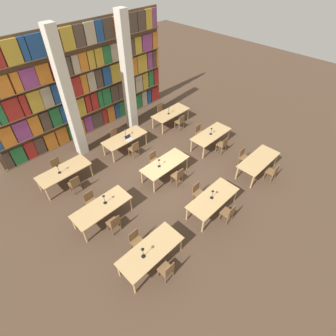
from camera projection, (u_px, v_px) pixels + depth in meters
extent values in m
plane|color=#4C3828|center=(164.00, 176.00, 12.15)|extent=(40.00, 40.00, 0.00)
cube|color=brown|center=(85.00, 82.00, 13.23)|extent=(10.10, 0.06, 5.50)
cube|color=brown|center=(95.00, 128.00, 15.07)|extent=(10.10, 0.35, 0.03)
cube|color=#47382D|center=(7.00, 160.00, 12.25)|extent=(0.36, 0.20, 0.89)
cube|color=#236B38|center=(18.00, 155.00, 12.52)|extent=(0.57, 0.20, 0.89)
cube|color=maroon|center=(30.00, 150.00, 12.82)|extent=(0.46, 0.20, 0.89)
cube|color=#47382D|center=(40.00, 146.00, 13.07)|extent=(0.46, 0.20, 0.89)
cube|color=orange|center=(51.00, 141.00, 13.38)|extent=(0.57, 0.20, 0.89)
cube|color=orange|center=(62.00, 136.00, 13.71)|extent=(0.59, 0.20, 0.89)
cube|color=#236B38|center=(73.00, 130.00, 14.07)|extent=(0.61, 0.20, 0.89)
cube|color=orange|center=(82.00, 127.00, 14.33)|extent=(0.28, 0.20, 0.89)
cube|color=#84387A|center=(88.00, 124.00, 14.55)|extent=(0.45, 0.20, 0.89)
cube|color=#47382D|center=(97.00, 120.00, 14.85)|extent=(0.66, 0.20, 0.89)
cube|color=maroon|center=(104.00, 116.00, 15.11)|extent=(0.28, 0.20, 0.89)
cube|color=orange|center=(111.00, 114.00, 15.34)|extent=(0.45, 0.20, 0.89)
cube|color=navy|center=(117.00, 111.00, 15.58)|extent=(0.29, 0.20, 0.89)
cube|color=#236B38|center=(123.00, 108.00, 15.81)|extent=(0.55, 0.20, 0.89)
cube|color=tan|center=(131.00, 105.00, 16.13)|extent=(0.60, 0.20, 0.89)
cube|color=#236B38|center=(138.00, 101.00, 16.43)|extent=(0.45, 0.20, 0.89)
cube|color=tan|center=(144.00, 99.00, 16.69)|extent=(0.39, 0.20, 0.89)
cube|color=navy|center=(149.00, 97.00, 16.90)|extent=(0.27, 0.20, 0.89)
cube|color=maroon|center=(154.00, 94.00, 17.18)|extent=(0.64, 0.20, 0.89)
cube|color=brown|center=(91.00, 111.00, 14.33)|extent=(10.10, 0.35, 0.03)
cube|color=orange|center=(6.00, 137.00, 11.71)|extent=(0.59, 0.20, 0.95)
cube|color=#84387A|center=(22.00, 131.00, 12.07)|extent=(0.67, 0.20, 0.95)
cube|color=orange|center=(35.00, 125.00, 12.39)|extent=(0.50, 0.20, 0.95)
cube|color=#47382D|center=(45.00, 121.00, 12.66)|extent=(0.43, 0.20, 0.95)
cube|color=#236B38|center=(55.00, 117.00, 12.94)|extent=(0.50, 0.20, 0.95)
cube|color=navy|center=(66.00, 113.00, 13.25)|extent=(0.60, 0.20, 0.95)
cube|color=#B7932D|center=(79.00, 108.00, 13.62)|extent=(0.69, 0.20, 0.95)
cube|color=maroon|center=(88.00, 104.00, 13.90)|extent=(0.28, 0.20, 0.95)
cube|color=maroon|center=(94.00, 101.00, 14.11)|extent=(0.39, 0.20, 0.95)
cube|color=#236B38|center=(100.00, 99.00, 14.31)|extent=(0.27, 0.20, 0.95)
cube|color=#236B38|center=(106.00, 96.00, 14.53)|extent=(0.50, 0.20, 0.95)
cube|color=#47382D|center=(114.00, 93.00, 14.81)|extent=(0.47, 0.20, 0.95)
cube|color=#47382D|center=(122.00, 90.00, 15.10)|extent=(0.60, 0.20, 0.95)
cube|color=#47382D|center=(131.00, 86.00, 15.45)|extent=(0.56, 0.20, 0.95)
cube|color=tan|center=(138.00, 83.00, 15.74)|extent=(0.51, 0.20, 0.95)
cube|color=#B7932D|center=(145.00, 81.00, 16.02)|extent=(0.41, 0.20, 0.95)
cube|color=#236B38|center=(150.00, 79.00, 16.26)|extent=(0.37, 0.20, 0.95)
cube|color=maroon|center=(156.00, 76.00, 16.49)|extent=(0.36, 0.20, 0.95)
cube|color=brown|center=(87.00, 92.00, 13.59)|extent=(10.10, 0.35, 0.03)
cube|color=#236B38|center=(0.00, 114.00, 11.06)|extent=(0.30, 0.20, 0.97)
cube|color=maroon|center=(12.00, 109.00, 11.32)|extent=(0.66, 0.20, 0.97)
cube|color=maroon|center=(24.00, 105.00, 11.59)|extent=(0.26, 0.20, 0.97)
cube|color=#B7932D|center=(35.00, 101.00, 11.85)|extent=(0.58, 0.20, 0.97)
cube|color=tan|center=(46.00, 97.00, 12.14)|extent=(0.49, 0.20, 0.97)
cube|color=navy|center=(57.00, 93.00, 12.42)|extent=(0.49, 0.20, 0.97)
cube|color=#47382D|center=(66.00, 90.00, 12.67)|extent=(0.40, 0.20, 0.97)
cube|color=maroon|center=(76.00, 87.00, 12.94)|extent=(0.55, 0.20, 0.97)
cube|color=orange|center=(84.00, 84.00, 13.18)|extent=(0.33, 0.20, 0.97)
cube|color=tan|center=(91.00, 81.00, 13.40)|extent=(0.42, 0.20, 0.97)
cube|color=#47382D|center=(98.00, 79.00, 13.63)|extent=(0.38, 0.20, 0.97)
cube|color=navy|center=(106.00, 76.00, 13.90)|extent=(0.47, 0.20, 0.97)
cube|color=#B7932D|center=(115.00, 73.00, 14.21)|extent=(0.67, 0.20, 0.97)
cube|color=#236B38|center=(124.00, 70.00, 14.52)|extent=(0.43, 0.20, 0.97)
cube|color=orange|center=(132.00, 67.00, 14.82)|extent=(0.59, 0.20, 0.97)
cube|color=#B7932D|center=(142.00, 63.00, 15.19)|extent=(0.70, 0.20, 0.97)
cube|color=#84387A|center=(149.00, 61.00, 15.50)|extent=(0.36, 0.20, 0.97)
cube|color=#47382D|center=(153.00, 59.00, 15.68)|extent=(0.25, 0.20, 0.97)
cube|color=orange|center=(156.00, 58.00, 15.81)|extent=(0.16, 0.20, 0.97)
cube|color=brown|center=(83.00, 71.00, 12.85)|extent=(10.10, 0.35, 0.03)
cube|color=orange|center=(3.00, 86.00, 10.64)|extent=(0.58, 0.20, 0.86)
cube|color=orange|center=(16.00, 82.00, 10.91)|extent=(0.33, 0.20, 0.86)
cube|color=#84387A|center=(29.00, 78.00, 11.19)|extent=(0.67, 0.20, 0.86)
cube|color=orange|center=(43.00, 74.00, 11.54)|extent=(0.60, 0.20, 0.86)
cube|color=maroon|center=(55.00, 70.00, 11.82)|extent=(0.32, 0.20, 0.86)
cube|color=#47382D|center=(65.00, 67.00, 12.08)|extent=(0.59, 0.20, 0.86)
cube|color=tan|center=(75.00, 64.00, 12.36)|extent=(0.34, 0.20, 0.86)
cube|color=orange|center=(83.00, 62.00, 12.58)|extent=(0.42, 0.20, 0.86)
cube|color=#B7932D|center=(91.00, 59.00, 12.81)|extent=(0.34, 0.20, 0.86)
cube|color=#B7932D|center=(99.00, 57.00, 13.05)|extent=(0.44, 0.20, 0.86)
cube|color=#236B38|center=(106.00, 55.00, 13.29)|extent=(0.44, 0.20, 0.86)
cube|color=tan|center=(114.00, 52.00, 13.54)|extent=(0.45, 0.20, 0.86)
cube|color=orange|center=(123.00, 50.00, 13.86)|extent=(0.61, 0.20, 0.86)
cube|color=#47382D|center=(131.00, 47.00, 14.14)|extent=(0.35, 0.20, 0.86)
cube|color=#B7932D|center=(137.00, 45.00, 14.37)|extent=(0.47, 0.20, 0.86)
cube|color=#84387A|center=(146.00, 42.00, 14.72)|extent=(0.70, 0.20, 0.86)
cube|color=orange|center=(154.00, 40.00, 15.04)|extent=(0.38, 0.20, 0.86)
cube|color=brown|center=(77.00, 48.00, 12.10)|extent=(10.10, 0.35, 0.03)
cube|color=#B7932D|center=(11.00, 52.00, 10.27)|extent=(0.64, 0.20, 0.96)
cube|color=navy|center=(24.00, 49.00, 10.53)|extent=(0.25, 0.20, 0.96)
cube|color=navy|center=(35.00, 46.00, 10.78)|extent=(0.65, 0.20, 0.96)
cube|color=orange|center=(52.00, 42.00, 11.17)|extent=(0.69, 0.20, 0.96)
cube|color=#B7932D|center=(67.00, 38.00, 11.53)|extent=(0.60, 0.20, 0.96)
cube|color=#47382D|center=(78.00, 36.00, 11.83)|extent=(0.49, 0.20, 0.96)
cube|color=tan|center=(89.00, 33.00, 12.14)|extent=(0.54, 0.20, 0.96)
cube|color=navy|center=(99.00, 31.00, 12.40)|extent=(0.40, 0.20, 0.96)
cube|color=#47382D|center=(108.00, 29.00, 12.67)|extent=(0.59, 0.20, 0.96)
cube|color=orange|center=(117.00, 26.00, 12.96)|extent=(0.43, 0.20, 0.96)
cube|color=#B7932D|center=(123.00, 25.00, 13.17)|extent=(0.30, 0.20, 0.96)
cube|color=#47382D|center=(131.00, 23.00, 13.45)|extent=(0.64, 0.20, 0.96)
cube|color=#47382D|center=(141.00, 21.00, 13.77)|extent=(0.52, 0.20, 0.96)
cube|color=#B7932D|center=(148.00, 19.00, 14.05)|extent=(0.44, 0.20, 0.96)
cube|color=#84387A|center=(153.00, 18.00, 14.25)|extent=(0.28, 0.20, 0.96)
cube|color=beige|center=(68.00, 98.00, 11.47)|extent=(0.46, 0.46, 6.00)
cube|color=beige|center=(128.00, 76.00, 13.21)|extent=(0.46, 0.46, 6.00)
cube|color=tan|center=(150.00, 251.00, 8.52)|extent=(2.26, 0.95, 0.04)
cylinder|color=tan|center=(134.00, 287.00, 8.02)|extent=(0.07, 0.07, 0.73)
cylinder|color=tan|center=(181.00, 244.00, 9.12)|extent=(0.07, 0.07, 0.73)
cylinder|color=tan|center=(119.00, 270.00, 8.43)|extent=(0.07, 0.07, 0.73)
cylinder|color=tan|center=(165.00, 231.00, 9.53)|extent=(0.07, 0.07, 0.73)
cylinder|color=brown|center=(158.00, 273.00, 8.51)|extent=(0.04, 0.04, 0.43)
cylinder|color=brown|center=(166.00, 265.00, 8.70)|extent=(0.04, 0.04, 0.43)
cylinder|color=brown|center=(165.00, 280.00, 8.34)|extent=(0.04, 0.04, 0.43)
cylinder|color=brown|center=(173.00, 272.00, 8.52)|extent=(0.04, 0.04, 0.43)
cube|color=brown|center=(166.00, 269.00, 8.36)|extent=(0.42, 0.40, 0.04)
cube|color=brown|center=(170.00, 270.00, 8.11)|extent=(0.40, 0.03, 0.42)
cylinder|color=brown|center=(145.00, 246.00, 9.25)|extent=(0.04, 0.04, 0.43)
cylinder|color=brown|center=(137.00, 252.00, 9.06)|extent=(0.04, 0.04, 0.43)
cylinder|color=brown|center=(139.00, 240.00, 9.42)|extent=(0.04, 0.04, 0.43)
cylinder|color=brown|center=(131.00, 246.00, 9.23)|extent=(0.04, 0.04, 0.43)
cube|color=brown|center=(137.00, 242.00, 9.08)|extent=(0.42, 0.40, 0.04)
cube|color=brown|center=(133.00, 235.00, 9.02)|extent=(0.40, 0.03, 0.42)
cylinder|color=black|center=(143.00, 256.00, 8.34)|extent=(0.14, 0.14, 0.01)
cylinder|color=black|center=(143.00, 253.00, 8.20)|extent=(0.02, 0.02, 0.41)
cone|color=black|center=(143.00, 249.00, 8.03)|extent=(0.11, 0.11, 0.07)
cube|color=tan|center=(213.00, 198.00, 10.18)|extent=(2.26, 0.95, 0.04)
cylinder|color=tan|center=(203.00, 226.00, 9.69)|extent=(0.07, 0.07, 0.73)
cylinder|color=tan|center=(235.00, 196.00, 10.78)|extent=(0.07, 0.07, 0.73)
cylinder|color=tan|center=(187.00, 214.00, 10.10)|extent=(0.07, 0.07, 0.73)
cylinder|color=tan|center=(220.00, 186.00, 11.19)|extent=(0.07, 0.07, 0.73)
cylinder|color=brown|center=(220.00, 216.00, 10.18)|extent=(0.04, 0.04, 0.43)
cylinder|color=brown|center=(225.00, 211.00, 10.37)|extent=(0.04, 0.04, 0.43)
cylinder|color=brown|center=(227.00, 221.00, 10.01)|extent=(0.04, 0.04, 0.43)
cylinder|color=brown|center=(232.00, 216.00, 10.19)|extent=(0.04, 0.04, 0.43)
cube|color=brown|center=(227.00, 212.00, 10.03)|extent=(0.42, 0.40, 0.04)
cube|color=brown|center=(232.00, 211.00, 9.78)|extent=(0.40, 0.03, 0.42)
cylinder|color=brown|center=(204.00, 197.00, 10.92)|extent=(0.04, 0.04, 0.43)
cylinder|color=brown|center=(199.00, 202.00, 10.73)|extent=(0.04, 0.04, 0.43)
cylinder|color=brown|center=(198.00, 193.00, 11.09)|extent=(0.04, 0.04, 0.43)
cylinder|color=brown|center=(193.00, 197.00, 10.90)|extent=(0.04, 0.04, 0.43)
cube|color=brown|center=(199.00, 193.00, 10.75)|extent=(0.42, 0.40, 0.04)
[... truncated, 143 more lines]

